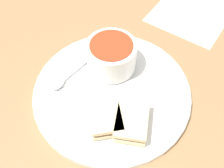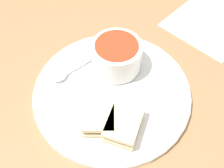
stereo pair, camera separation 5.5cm
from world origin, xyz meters
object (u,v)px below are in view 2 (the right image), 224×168
object	(u,v)px
soup_bowl	(116,56)
spoon	(64,75)
sandwich_half_near	(99,115)
sandwich_half_far	(124,124)

from	to	relation	value
soup_bowl	spoon	bearing A→B (deg)	-133.98
spoon	sandwich_half_near	bearing A→B (deg)	87.58
spoon	sandwich_half_near	world-z (taller)	sandwich_half_near
soup_bowl	sandwich_half_far	xyz separation A→B (m)	(0.09, -0.13, -0.02)
sandwich_half_near	soup_bowl	bearing A→B (deg)	107.15
soup_bowl	sandwich_half_near	distance (m)	0.14
soup_bowl	sandwich_half_far	size ratio (longest dim) A/B	1.18
spoon	sandwich_half_far	distance (m)	0.18
sandwich_half_near	sandwich_half_far	xyz separation A→B (m)	(0.05, 0.01, 0.00)
sandwich_half_near	sandwich_half_far	bearing A→B (deg)	8.99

